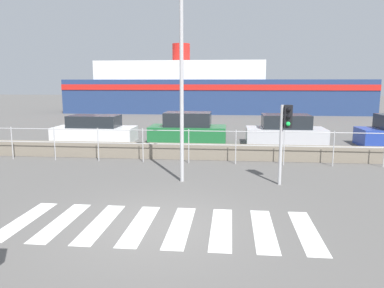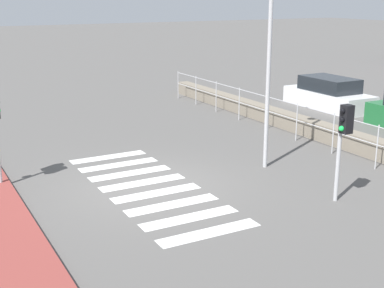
% 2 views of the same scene
% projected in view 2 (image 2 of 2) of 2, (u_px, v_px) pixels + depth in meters
% --- Properties ---
extents(ground_plane, '(160.00, 160.00, 0.00)m').
position_uv_depth(ground_plane, '(148.00, 187.00, 14.20)').
color(ground_plane, '#565451').
extents(crosswalk, '(6.75, 2.40, 0.01)m').
position_uv_depth(crosswalk, '(149.00, 188.00, 14.12)').
color(crosswalk, silver).
rests_on(crosswalk, ground_plane).
extents(seawall, '(24.11, 0.55, 0.60)m').
position_uv_depth(seawall, '(353.00, 141.00, 17.48)').
color(seawall, slate).
rests_on(seawall, ground_plane).
extents(harbor_fence, '(21.73, 0.04, 1.33)m').
position_uv_depth(harbor_fence, '(334.00, 127.00, 16.93)').
color(harbor_fence, '#B2B2B5').
rests_on(harbor_fence, ground_plane).
extents(traffic_light_far, '(0.34, 0.32, 2.45)m').
position_uv_depth(traffic_light_far, '(343.00, 131.00, 12.66)').
color(traffic_light_far, '#B2B2B5').
rests_on(traffic_light_far, ground_plane).
extents(streetlamp, '(0.32, 0.91, 6.78)m').
position_uv_depth(streetlamp, '(266.00, 25.00, 14.66)').
color(streetlamp, '#B2B2B5').
rests_on(streetlamp, ground_plane).
extents(parked_car_white, '(4.28, 1.74, 1.38)m').
position_uv_depth(parked_car_white, '(329.00, 95.00, 23.99)').
color(parked_car_white, silver).
rests_on(parked_car_white, ground_plane).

